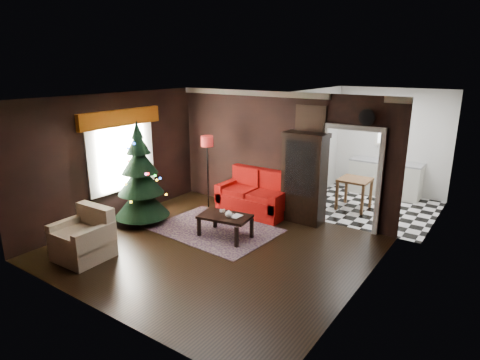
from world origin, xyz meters
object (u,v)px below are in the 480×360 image
Objects in this scene: floor_lamp at (208,174)px; christmas_tree at (140,177)px; curio_cabinet at (304,180)px; loveseat at (254,193)px; teapot at (229,214)px; armchair at (82,235)px; kitchen_table at (354,194)px; coffee_table at (225,226)px; wall_clock at (367,117)px.

christmas_tree reaches higher than floor_lamp.
christmas_tree is (-2.87, -2.08, 0.10)m from curio_cabinet.
teapot is (0.39, -1.53, 0.04)m from loveseat.
curio_cabinet is 2.08× the size of armchair.
teapot is 0.20× the size of kitchen_table.
christmas_tree reaches higher than kitchen_table.
floor_lamp is at bearing -167.31° from loveseat.
armchair reaches higher than teapot.
coffee_table is at bearing -116.11° from kitchen_table.
christmas_tree is 2.18m from coffee_table.
wall_clock is 2.43m from kitchen_table.
teapot is (1.55, -1.27, -0.29)m from floor_lamp.
armchair is 6.15m from kitchen_table.
christmas_tree is at bearing -169.06° from coffee_table.
wall_clock is at bearing 46.62° from armchair.
armchair is 5.96× the size of teapot.
armchair is 0.90× the size of coffee_table.
christmas_tree is 2.46× the size of armchair.
coffee_table is 0.33m from teapot.
loveseat is at bearing 104.32° from teapot.
christmas_tree reaches higher than loveseat.
curio_cabinet reaches higher than coffee_table.
loveseat is 2.27× the size of kitchen_table.
floor_lamp is 2.48× the size of kitchen_table.
floor_lamp is (-1.16, -0.26, 0.33)m from loveseat.
loveseat is 3.04m from wall_clock.
kitchen_table is (1.80, 1.65, -0.12)m from loveseat.
curio_cabinet is at bearing 35.99° from christmas_tree.
floor_lamp is at bearing -169.33° from wall_clock.
christmas_tree reaches higher than armchair.
floor_lamp is 2.04× the size of armchair.
floor_lamp reaches higher than teapot.
armchair is at bearing -131.61° from wall_clock.
wall_clock is (4.07, 2.26, 1.33)m from christmas_tree.
floor_lamp is 5.81× the size of wall_clock.
floor_lamp reaches higher than loveseat.
loveseat is 0.76× the size of christmas_tree.
christmas_tree is at bearing -135.05° from kitchen_table.
wall_clock is (3.51, 0.66, 1.55)m from floor_lamp.
curio_cabinet is at bearing 56.38° from armchair.
coffee_table is at bearing -40.52° from floor_lamp.
coffee_table is (-0.88, -1.70, -0.71)m from curio_cabinet.
coffee_table is at bearing -79.83° from loveseat.
teapot is 0.48× the size of wall_clock.
loveseat is at bearing 100.17° from coffee_table.
floor_lamp is 1.71m from christmas_tree.
curio_cabinet is at bearing 62.53° from coffee_table.
loveseat is 2.60m from christmas_tree.
teapot is at bearing -75.68° from loveseat.
christmas_tree reaches higher than coffee_table.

